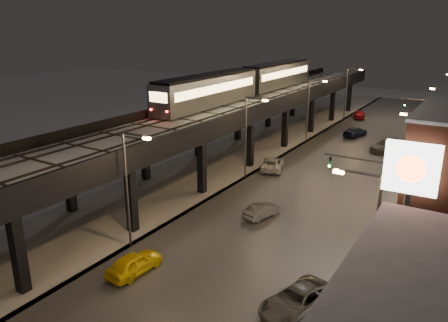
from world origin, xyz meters
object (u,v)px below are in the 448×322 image
Objects in this scene: car_far_white at (359,114)px; sign_citgo at (407,198)px; car_onc_white at (386,146)px; car_onc_red at (399,150)px; car_taxi at (135,264)px; car_mid_dark at (355,132)px; subway_train at (247,81)px; car_mid_silver at (272,164)px; car_near_white at (261,211)px; car_onc_dark at (297,301)px.

sign_citgo reaches higher than car_far_white.
sign_citgo is at bearing -58.51° from car_onc_white.
car_onc_red is (10.67, -20.59, -0.00)m from car_far_white.
car_far_white is 0.40× the size of sign_citgo.
car_onc_red is (1.93, -1.37, 0.02)m from car_onc_white.
car_onc_white is at bearing -97.81° from car_taxi.
car_taxi is at bearing 99.37° from car_mid_dark.
car_far_white reaches higher than car_onc_red.
car_onc_red is 0.40× the size of sign_citgo.
subway_train is at bearing 50.15° from car_far_white.
subway_train is 43.47m from sign_citgo.
car_mid_silver is 1.13× the size of car_far_white.
car_onc_red is at bearing -150.09° from car_mid_silver.
car_near_white is 13.20m from car_mid_silver.
car_mid_dark is 0.95× the size of car_onc_white.
car_near_white is 33.01m from car_mid_dark.
car_mid_silver is at bearing -103.26° from car_onc_white.
car_onc_white is 2.37m from car_onc_red.
car_far_white is at bearing 67.35° from subway_train.
car_near_white is 13.13m from car_onc_dark.
car_onc_white is at bearing 102.31° from sign_citgo.
car_taxi is at bearing -175.97° from sign_citgo.
car_far_white is at bearing 106.53° from sign_citgo.
car_near_white is at bearing 91.60° from car_mid_silver.
car_taxi is at bearing -154.52° from car_onc_dark.
car_onc_red is (6.54, 25.78, 0.16)m from car_near_white.
sign_citgo is at bearing 152.54° from car_near_white.
subway_train is at bearing 138.88° from car_onc_dark.
car_taxi is at bearing 73.64° from car_far_white.
car_onc_red reaches higher than car_onc_dark.
sign_citgo reaches higher than car_mid_dark.
car_onc_red is 38.49m from sign_citgo.
sign_citgo reaches higher than car_onc_dark.
car_onc_dark is (11.87, -56.98, -0.05)m from car_far_white.
car_mid_silver is 1.00× the size of car_onc_white.
car_onc_dark reaches higher than car_mid_dark.
sign_citgo is (16.26, 1.15, 7.92)m from car_taxi.
sign_citgo is (17.13, -57.71, 7.87)m from car_far_white.
car_mid_silver is 1.14× the size of car_onc_red.
car_onc_white reaches higher than car_mid_silver.
car_onc_red is (9.80, 38.27, 0.05)m from car_taxi.
car_taxi is 0.94× the size of car_far_white.
car_taxi is 0.82× the size of car_onc_white.
car_onc_red is at bearing 100.18° from car_far_white.
sign_citgo reaches higher than car_onc_white.
car_mid_silver is 21.05m from car_mid_dark.
car_taxi is 45.53m from car_mid_dark.
car_near_white is (3.26, 12.49, -0.11)m from car_taxi.
car_onc_white is at bearing 160.72° from car_onc_red.
car_onc_red reaches higher than car_onc_white.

